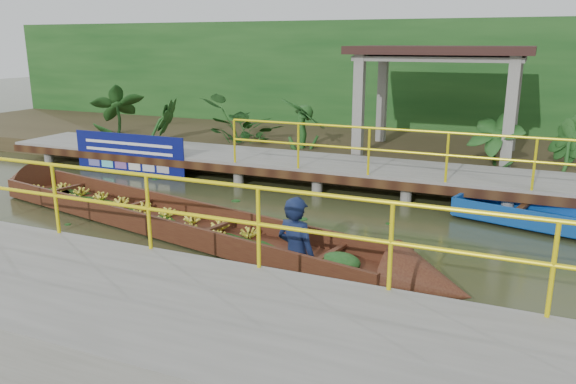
% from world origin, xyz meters
% --- Properties ---
extents(ground, '(80.00, 80.00, 0.00)m').
position_xyz_m(ground, '(0.00, 0.00, 0.00)').
color(ground, '#30371B').
rests_on(ground, ground).
extents(land_strip, '(30.00, 8.00, 0.45)m').
position_xyz_m(land_strip, '(0.00, 7.50, 0.23)').
color(land_strip, '#372F1B').
rests_on(land_strip, ground).
extents(far_dock, '(16.00, 2.06, 1.66)m').
position_xyz_m(far_dock, '(0.02, 3.43, 0.48)').
color(far_dock, slate).
rests_on(far_dock, ground).
extents(near_dock, '(18.00, 2.40, 1.73)m').
position_xyz_m(near_dock, '(1.00, -4.20, 0.30)').
color(near_dock, slate).
rests_on(near_dock, ground).
extents(pavilion, '(4.40, 3.00, 3.00)m').
position_xyz_m(pavilion, '(3.00, 6.30, 2.82)').
color(pavilion, slate).
rests_on(pavilion, ground).
extents(foliage_backdrop, '(30.00, 0.80, 4.00)m').
position_xyz_m(foliage_backdrop, '(0.00, 10.00, 2.00)').
color(foliage_backdrop, '#144015').
rests_on(foliage_backdrop, ground).
extents(vendor_boat, '(10.97, 3.33, 2.38)m').
position_xyz_m(vendor_boat, '(-0.25, -0.74, 0.26)').
color(vendor_boat, '#38160F').
rests_on(vendor_boat, ground).
extents(blue_banner, '(3.31, 0.04, 1.03)m').
position_xyz_m(blue_banner, '(-4.02, 2.48, 0.56)').
color(blue_banner, '#0B115E').
rests_on(blue_banner, ground).
extents(tropical_plants, '(14.12, 1.12, 1.40)m').
position_xyz_m(tropical_plants, '(-0.70, 5.30, 1.15)').
color(tropical_plants, '#144015').
rests_on(tropical_plants, ground).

